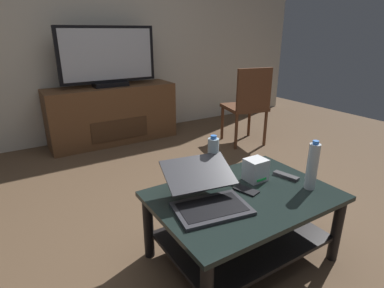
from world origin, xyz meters
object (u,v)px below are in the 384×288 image
at_px(media_cabinet, 113,114).
at_px(laptop, 206,193).
at_px(dining_chair, 248,103).
at_px(television, 108,58).
at_px(water_bottle_near, 213,159).
at_px(tv_remote, 286,176).
at_px(router_box, 256,170).
at_px(cell_phone, 246,190).
at_px(coffee_table, 243,215).
at_px(water_bottle_far, 312,166).

height_order(media_cabinet, laptop, media_cabinet).
bearing_deg(dining_chair, television, 143.89).
xyz_separation_m(water_bottle_near, tv_remote, (0.41, -0.22, -0.13)).
xyz_separation_m(router_box, tv_remote, (0.19, -0.08, -0.06)).
height_order(laptop, water_bottle_near, water_bottle_near).
bearing_deg(media_cabinet, water_bottle_near, -92.62).
bearing_deg(television, tv_remote, -82.81).
bearing_deg(tv_remote, router_box, 143.60).
height_order(media_cabinet, cell_phone, media_cabinet).
relative_size(coffee_table, laptop, 2.12).
bearing_deg(television, cell_phone, -90.56).
bearing_deg(tv_remote, dining_chair, 42.22).
height_order(water_bottle_near, water_bottle_far, water_bottle_far).
bearing_deg(water_bottle_near, laptop, -132.55).
distance_m(coffee_table, media_cabinet, 2.46).
height_order(television, water_bottle_near, television).
relative_size(dining_chair, router_box, 6.71).
bearing_deg(coffee_table, media_cabinet, 88.69).
height_order(laptop, tv_remote, laptop).
bearing_deg(coffee_table, tv_remote, 3.64).
bearing_deg(laptop, tv_remote, -0.86).
xyz_separation_m(media_cabinet, router_box, (0.12, -2.36, 0.16)).
height_order(dining_chair, laptop, dining_chair).
bearing_deg(water_bottle_near, tv_remote, -28.27).
bearing_deg(television, laptop, -96.95).
height_order(media_cabinet, water_bottle_far, water_bottle_far).
bearing_deg(router_box, water_bottle_near, 147.31).
distance_m(water_bottle_near, water_bottle_far, 0.57).
bearing_deg(water_bottle_near, coffee_table, -79.41).
relative_size(router_box, tv_remote, 0.85).
relative_size(water_bottle_near, cell_phone, 2.05).
bearing_deg(cell_phone, dining_chair, 31.95).
bearing_deg(television, water_bottle_far, -83.09).
bearing_deg(water_bottle_near, media_cabinet, 87.38).
relative_size(dining_chair, water_bottle_near, 3.19).
bearing_deg(water_bottle_far, laptop, 163.70).
relative_size(coffee_table, media_cabinet, 0.68).
relative_size(router_box, water_bottle_far, 0.47).
bearing_deg(laptop, television, 83.05).
height_order(coffee_table, media_cabinet, media_cabinet).
bearing_deg(cell_phone, coffee_table, -162.31).
distance_m(dining_chair, laptop, 2.16).
bearing_deg(coffee_table, laptop, 172.34).
xyz_separation_m(media_cabinet, cell_phone, (-0.02, -2.44, 0.10)).
relative_size(laptop, cell_phone, 3.42).
height_order(media_cabinet, dining_chair, dining_chair).
bearing_deg(water_bottle_near, water_bottle_far, -43.01).
relative_size(coffee_table, cell_phone, 7.25).
bearing_deg(television, coffee_table, -91.32).
bearing_deg(router_box, media_cabinet, 92.85).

